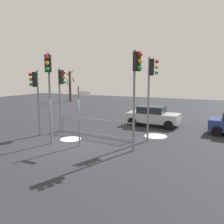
# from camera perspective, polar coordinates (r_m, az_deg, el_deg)

# --- Properties ---
(ground_plane) EXTENTS (60.00, 60.00, 0.00)m
(ground_plane) POSITION_cam_1_polar(r_m,az_deg,el_deg) (13.41, -8.45, -7.57)
(ground_plane) COLOR #26282D
(traffic_light_rear_right) EXTENTS (0.55, 0.37, 4.73)m
(traffic_light_rear_right) POSITION_cam_1_polar(r_m,az_deg,el_deg) (13.57, 9.32, 7.42)
(traffic_light_rear_right) COLOR slate
(traffic_light_rear_right) RESTS_ON ground
(traffic_light_mid_left) EXTENTS (0.51, 0.42, 4.92)m
(traffic_light_mid_left) POSITION_cam_1_polar(r_m,az_deg,el_deg) (11.55, 5.76, 7.99)
(traffic_light_mid_left) COLOR slate
(traffic_light_mid_left) RESTS_ON ground
(traffic_light_foreground_left) EXTENTS (0.52, 0.42, 4.04)m
(traffic_light_foreground_left) POSITION_cam_1_polar(r_m,az_deg,el_deg) (15.49, -17.75, 5.42)
(traffic_light_foreground_left) COLOR slate
(traffic_light_foreground_left) RESTS_ON ground
(traffic_light_rear_left) EXTENTS (0.57, 0.32, 4.18)m
(traffic_light_rear_left) POSITION_cam_1_polar(r_m,az_deg,el_deg) (16.13, -11.95, 6.10)
(traffic_light_rear_left) COLOR slate
(traffic_light_rear_left) RESTS_ON ground
(traffic_light_foreground_right) EXTENTS (0.42, 0.51, 4.89)m
(traffic_light_foreground_right) POSITION_cam_1_polar(r_m,az_deg,el_deg) (13.19, -14.79, 7.73)
(traffic_light_foreground_right) COLOR slate
(traffic_light_foreground_right) RESTS_ON ground
(direction_sign_post) EXTENTS (0.79, 0.10, 3.17)m
(direction_sign_post) POSITION_cam_1_polar(r_m,az_deg,el_deg) (12.65, -7.65, -0.30)
(direction_sign_post) COLOR slate
(direction_sign_post) RESTS_ON ground
(pedestrian_guard_railing) EXTENTS (5.29, 0.40, 1.07)m
(pedestrian_guard_railing) POSITION_cam_1_polar(r_m,az_deg,el_deg) (14.93, -4.00, -3.65)
(pedestrian_guard_railing) COLOR slate
(pedestrian_guard_railing) RESTS_ON ground
(car_silver_trailing) EXTENTS (3.80, 1.93, 1.47)m
(car_silver_trailing) POSITION_cam_1_polar(r_m,az_deg,el_deg) (18.22, 9.67, -0.85)
(car_silver_trailing) COLOR #B2B5BA
(car_silver_trailing) RESTS_ON ground
(bare_tree_left) EXTENTS (1.44, 1.34, 4.46)m
(bare_tree_left) POSITION_cam_1_polar(r_m,az_deg,el_deg) (35.69, -9.93, 6.13)
(bare_tree_left) COLOR #473828
(bare_tree_left) RESTS_ON ground
(snow_patch_kerb) EXTENTS (1.40, 1.40, 0.01)m
(snow_patch_kerb) POSITION_cam_1_polar(r_m,az_deg,el_deg) (15.20, 10.30, -5.66)
(snow_patch_kerb) COLOR white
(snow_patch_kerb) RESTS_ON ground
(snow_patch_island) EXTENTS (1.23, 1.23, 0.01)m
(snow_patch_island) POSITION_cam_1_polar(r_m,az_deg,el_deg) (14.48, -9.76, -6.36)
(snow_patch_island) COLOR white
(snow_patch_island) RESTS_ON ground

